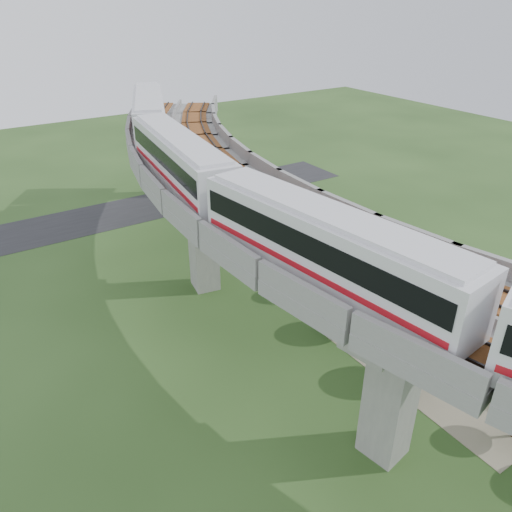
% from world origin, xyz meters
% --- Properties ---
extents(ground, '(160.00, 160.00, 0.00)m').
position_xyz_m(ground, '(0.00, 0.00, 0.00)').
color(ground, '#29451B').
rests_on(ground, ground).
extents(dirt_lot, '(18.00, 26.00, 0.04)m').
position_xyz_m(dirt_lot, '(14.00, -2.00, 0.02)').
color(dirt_lot, gray).
rests_on(dirt_lot, ground).
extents(asphalt_road, '(60.00, 8.00, 0.03)m').
position_xyz_m(asphalt_road, '(0.00, 30.00, 0.01)').
color(asphalt_road, '#232326').
rests_on(asphalt_road, ground).
extents(viaduct, '(19.58, 73.98, 11.40)m').
position_xyz_m(viaduct, '(3.84, 0.00, 9.05)').
color(viaduct, '#99968E').
rests_on(viaduct, ground).
extents(metro_train, '(10.98, 61.34, 3.64)m').
position_xyz_m(metro_train, '(0.35, -0.55, 12.31)').
color(metro_train, silver).
rests_on(metro_train, ground).
extents(fence, '(3.87, 38.73, 1.50)m').
position_xyz_m(fence, '(9.75, 0.00, 0.75)').
color(fence, '#2D382D').
rests_on(fence, ground).
extents(tree_0, '(2.44, 2.44, 2.94)m').
position_xyz_m(tree_0, '(12.55, 23.70, 1.90)').
color(tree_0, '#382314').
rests_on(tree_0, ground).
extents(tree_1, '(1.80, 1.80, 2.60)m').
position_xyz_m(tree_1, '(10.20, 18.04, 1.82)').
color(tree_1, '#382314').
rests_on(tree_1, ground).
extents(tree_2, '(2.59, 2.59, 3.08)m').
position_xyz_m(tree_2, '(7.63, 12.58, 1.97)').
color(tree_2, '#382314').
rests_on(tree_2, ground).
extents(tree_3, '(2.38, 2.38, 2.76)m').
position_xyz_m(tree_3, '(6.99, 4.68, 1.74)').
color(tree_3, '#382314').
rests_on(tree_3, ground).
extents(tree_4, '(3.10, 3.10, 3.41)m').
position_xyz_m(tree_4, '(6.58, -1.03, 2.09)').
color(tree_4, '#382314').
rests_on(tree_4, ground).
extents(tree_5, '(3.18, 3.18, 3.89)m').
position_xyz_m(tree_5, '(6.61, -7.24, 2.53)').
color(tree_5, '#382314').
rests_on(tree_5, ground).
extents(car_white, '(3.02, 4.26, 1.35)m').
position_xyz_m(car_white, '(9.97, -10.75, 0.71)').
color(car_white, silver).
rests_on(car_white, dirt_lot).
extents(car_red, '(3.40, 2.53, 1.07)m').
position_xyz_m(car_red, '(14.79, -2.42, 0.58)').
color(car_red, '#B82C11').
rests_on(car_red, dirt_lot).
extents(car_dark, '(4.84, 2.69, 1.33)m').
position_xyz_m(car_dark, '(10.40, 7.86, 0.70)').
color(car_dark, black).
rests_on(car_dark, dirt_lot).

